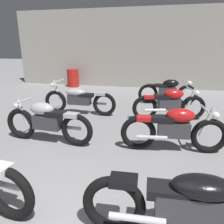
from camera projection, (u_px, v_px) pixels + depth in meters
back_wall at (141, 49)px, 10.09m from camera, size 12.53×0.24×3.60m
motorcycle_left_row_1 at (47, 121)px, 4.41m from camera, size 1.97×0.48×0.88m
motorcycle_left_row_2 at (79, 99)px, 6.28m from camera, size 2.17×0.68×0.97m
motorcycle_right_row_0 at (191, 204)px, 2.10m from camera, size 2.17×0.68×0.97m
motorcycle_right_row_1 at (174, 128)px, 4.01m from camera, size 1.97×0.54×0.88m
motorcycle_right_row_2 at (170, 103)px, 5.76m from camera, size 1.94×0.68×0.88m
motorcycle_right_row_3 at (168, 91)px, 7.40m from camera, size 1.97×0.51×0.88m
oil_drum at (73, 78)px, 10.60m from camera, size 0.59×0.59×0.85m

